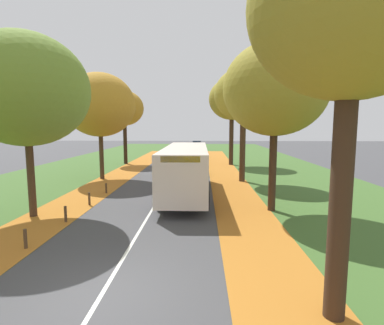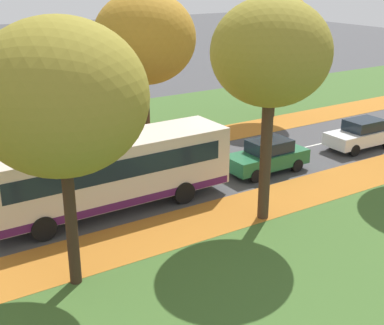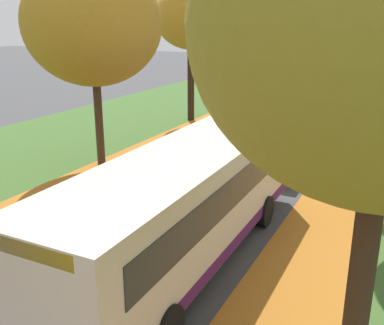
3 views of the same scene
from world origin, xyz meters
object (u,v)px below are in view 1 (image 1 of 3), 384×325
object	(u,v)px
bollard_fourth	(89,199)
tree_right_near	(275,89)
tree_right_far	(232,99)
car_white_following	(195,157)
car_green_lead	(193,165)
tree_left_mid	(100,105)
tree_left_far	(124,109)
bollard_fifth	(106,188)
tree_right_mid	(244,95)
bus	(186,168)
bollard_second	(25,239)
car_black_third_in_line	(196,152)
tree_right_nearest	(352,8)
car_grey_fourth_in_line	(194,148)
car_blue_trailing	(197,145)
bollard_third	(66,214)
tree_left_near	(25,90)

from	to	relation	value
bollard_fourth	tree_right_near	bearing A→B (deg)	-4.07
tree_right_far	bollard_fourth	size ratio (longest dim) A/B	13.36
bollard_fourth	car_white_following	distance (m)	18.44
car_green_lead	tree_left_mid	bearing A→B (deg)	-159.63
tree_left_mid	tree_left_far	world-z (taller)	tree_left_mid
bollard_fifth	car_green_lead	distance (m)	9.58
tree_right_mid	bus	size ratio (longest dim) A/B	0.82
tree_right_far	bollard_fourth	world-z (taller)	tree_right_far
bollard_second	car_black_third_in_line	bearing A→B (deg)	80.07
tree_right_nearest	car_grey_fourth_in_line	bearing A→B (deg)	95.79
tree_right_nearest	car_black_third_in_line	bearing A→B (deg)	96.38
car_blue_trailing	bollard_second	bearing A→B (deg)	-96.72
tree_left_far	tree_right_nearest	distance (m)	29.53
tree_right_far	car_blue_trailing	distance (m)	22.38
tree_left_mid	bollard_fifth	distance (m)	7.91
tree_right_nearest	bollard_second	size ratio (longest dim) A/B	12.15
car_grey_fourth_in_line	bus	bearing A→B (deg)	-89.63
tree_right_mid	bollard_fourth	world-z (taller)	tree_right_mid
tree_left_far	tree_right_mid	distance (m)	15.79
car_black_third_in_line	tree_left_mid	bearing A→B (deg)	-113.89
bollard_third	car_blue_trailing	xyz separation A→B (m)	(5.13, 41.37, 0.45)
bollard_fifth	car_blue_trailing	bearing A→B (deg)	81.74
car_grey_fourth_in_line	tree_right_mid	bearing A→B (deg)	-79.87
tree_left_mid	car_black_third_in_line	bearing A→B (deg)	66.11
tree_right_nearest	bollard_fifth	size ratio (longest dim) A/B	13.08
tree_left_far	tree_right_far	distance (m)	11.92
tree_right_far	car_blue_trailing	bearing A→B (deg)	101.11
tree_right_far	car_white_following	bearing A→B (deg)	176.42
tree_right_mid	bollard_third	world-z (taller)	tree_right_mid
car_green_lead	car_grey_fourth_in_line	xyz separation A→B (m)	(-0.39, 20.42, 0.00)
tree_right_nearest	bollard_fourth	bearing A→B (deg)	134.29
tree_left_near	bollard_fifth	bearing A→B (deg)	68.86
car_grey_fourth_in_line	bollard_fifth	bearing A→B (deg)	-99.83
tree_left_near	car_white_following	size ratio (longest dim) A/B	1.98
tree_right_nearest	bollard_fifth	world-z (taller)	tree_right_nearest
tree_right_near	car_blue_trailing	bearing A→B (deg)	96.47
car_white_following	car_blue_trailing	size ratio (longest dim) A/B	1.00
bollard_second	car_grey_fourth_in_line	world-z (taller)	car_grey_fourth_in_line
car_green_lead	tree_right_far	bearing A→B (deg)	58.67
tree_left_far	bus	bearing A→B (deg)	-63.44
bollard_fourth	car_grey_fourth_in_line	xyz separation A→B (m)	(4.91, 31.27, 0.46)
tree_right_far	car_white_following	world-z (taller)	tree_right_far
bollard_second	car_black_third_in_line	xyz separation A→B (m)	(5.31, 30.30, 0.46)
tree_left_near	bollard_second	world-z (taller)	tree_left_near
bollard_third	car_green_lead	bearing A→B (deg)	69.01
tree_left_mid	tree_right_nearest	world-z (taller)	tree_right_nearest
tree_left_mid	bus	xyz separation A→B (m)	(7.11, -5.57, -4.20)
bollard_second	car_black_third_in_line	size ratio (longest dim) A/B	0.16
car_grey_fourth_in_line	car_blue_trailing	xyz separation A→B (m)	(0.25, 7.21, 0.00)
car_blue_trailing	car_black_third_in_line	bearing A→B (deg)	-89.64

